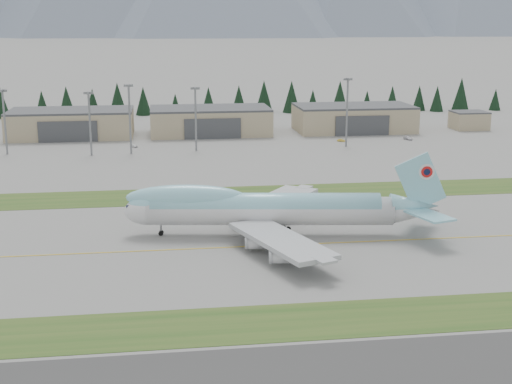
{
  "coord_description": "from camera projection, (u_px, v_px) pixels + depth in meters",
  "views": [
    {
      "loc": [
        -35.61,
        -137.95,
        45.09
      ],
      "look_at": [
        -14.77,
        14.21,
        8.0
      ],
      "focal_mm": 50.0,
      "sensor_mm": 36.0,
      "label": 1
    }
  ],
  "objects": [
    {
      "name": "service_vehicle_c",
      "position": [
        408.0,
        140.0,
        275.99
      ],
      "size": [
        3.0,
        4.72,
        1.27
      ],
      "primitive_type": "imported",
      "rotation": [
        0.0,
        0.0,
        0.3
      ],
      "color": "silver",
      "rests_on": "ground"
    },
    {
      "name": "service_vehicle_a",
      "position": [
        134.0,
        147.0,
        259.38
      ],
      "size": [
        2.77,
        3.37,
        1.08
      ],
      "primitive_type": "imported",
      "rotation": [
        0.0,
        0.0,
        0.56
      ],
      "color": "silver",
      "rests_on": "ground"
    },
    {
      "name": "control_shed",
      "position": [
        469.0,
        120.0,
        302.31
      ],
      "size": [
        14.0,
        12.0,
        7.6
      ],
      "color": "tan",
      "rests_on": "ground"
    },
    {
      "name": "service_vehicle_b",
      "position": [
        341.0,
        142.0,
        271.81
      ],
      "size": [
        3.2,
        2.67,
        1.03
      ],
      "primitive_type": "imported",
      "rotation": [
        0.0,
        0.0,
        0.97
      ],
      "color": "gold",
      "rests_on": "ground"
    },
    {
      "name": "grass_strip_near",
      "position": [
        394.0,
        316.0,
        111.54
      ],
      "size": [
        400.0,
        14.0,
        0.08
      ],
      "primitive_type": "cube",
      "color": "#294D1B",
      "rests_on": "ground"
    },
    {
      "name": "hangar_center",
      "position": [
        210.0,
        121.0,
        289.26
      ],
      "size": [
        48.0,
        26.6,
        10.8
      ],
      "color": "tan",
      "rests_on": "ground"
    },
    {
      "name": "grass_strip_far",
      "position": [
        295.0,
        193.0,
        191.48
      ],
      "size": [
        400.0,
        18.0,
        0.08
      ],
      "primitive_type": "cube",
      "color": "#294D1B",
      "rests_on": "ground"
    },
    {
      "name": "taxiway_line_main",
      "position": [
        335.0,
        243.0,
        148.14
      ],
      "size": [
        400.0,
        0.4,
        0.02
      ],
      "primitive_type": "cube",
      "color": "gold",
      "rests_on": "ground"
    },
    {
      "name": "boeing_747_freighter",
      "position": [
        267.0,
        208.0,
        152.03
      ],
      "size": [
        69.68,
        59.37,
        18.28
      ],
      "rotation": [
        0.0,
        0.0,
        -0.14
      ],
      "color": "silver",
      "rests_on": "ground"
    },
    {
      "name": "ground",
      "position": [
        335.0,
        243.0,
        148.14
      ],
      "size": [
        7000.0,
        7000.0,
        0.0
      ],
      "primitive_type": "plane",
      "color": "slate",
      "rests_on": "ground"
    },
    {
      "name": "conifer_belt",
      "position": [
        234.0,
        99.0,
        350.25
      ],
      "size": [
        275.78,
        14.79,
        16.48
      ],
      "color": "black",
      "rests_on": "ground"
    },
    {
      "name": "hangar_left",
      "position": [
        72.0,
        123.0,
        282.0
      ],
      "size": [
        48.0,
        26.6,
        10.8
      ],
      "color": "tan",
      "rests_on": "ground"
    },
    {
      "name": "hangar_right",
      "position": [
        354.0,
        118.0,
        297.17
      ],
      "size": [
        48.0,
        26.6,
        10.8
      ],
      "color": "tan",
      "rests_on": "ground"
    },
    {
      "name": "floodlight_masts",
      "position": [
        128.0,
        107.0,
        245.08
      ],
      "size": [
        133.55,
        9.46,
        24.88
      ],
      "color": "slate",
      "rests_on": "ground"
    }
  ]
}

